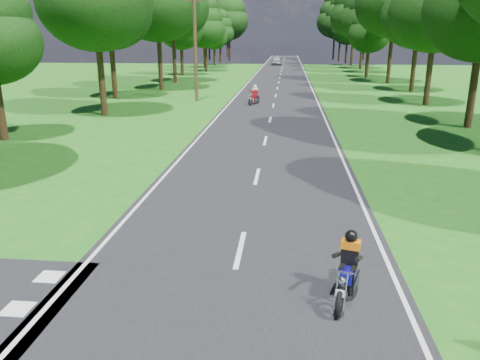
# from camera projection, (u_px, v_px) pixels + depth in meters

# --- Properties ---
(ground) EXTENTS (160.00, 160.00, 0.00)m
(ground) POSITION_uv_depth(u_px,v_px,m) (230.00, 295.00, 9.03)
(ground) COLOR #196016
(ground) RESTS_ON ground
(main_road) EXTENTS (7.00, 140.00, 0.02)m
(main_road) POSITION_uv_depth(u_px,v_px,m) (280.00, 78.00, 56.58)
(main_road) COLOR black
(main_road) RESTS_ON ground
(road_markings) EXTENTS (7.40, 140.00, 0.01)m
(road_markings) POSITION_uv_depth(u_px,v_px,m) (278.00, 79.00, 54.81)
(road_markings) COLOR silver
(road_markings) RESTS_ON main_road
(treeline) EXTENTS (40.00, 115.35, 14.78)m
(treeline) POSITION_uv_depth(u_px,v_px,m) (293.00, 10.00, 63.60)
(treeline) COLOR black
(treeline) RESTS_ON ground
(telegraph_pole) EXTENTS (1.20, 0.26, 8.00)m
(telegraph_pole) POSITION_uv_depth(u_px,v_px,m) (195.00, 47.00, 35.04)
(telegraph_pole) COLOR #382616
(telegraph_pole) RESTS_ON ground
(rider_near_blue) EXTENTS (0.96, 1.68, 1.33)m
(rider_near_blue) POSITION_uv_depth(u_px,v_px,m) (348.00, 266.00, 8.71)
(rider_near_blue) COLOR #110D8F
(rider_near_blue) RESTS_ON main_road
(rider_far_red) EXTENTS (1.07, 1.79, 1.41)m
(rider_far_red) POSITION_uv_depth(u_px,v_px,m) (254.00, 95.00, 34.20)
(rider_far_red) COLOR #AD0D27
(rider_far_red) RESTS_ON main_road
(distant_car) EXTENTS (2.22, 4.62, 1.52)m
(distant_car) POSITION_uv_depth(u_px,v_px,m) (277.00, 60.00, 82.35)
(distant_car) COLOR #AEB1B5
(distant_car) RESTS_ON main_road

